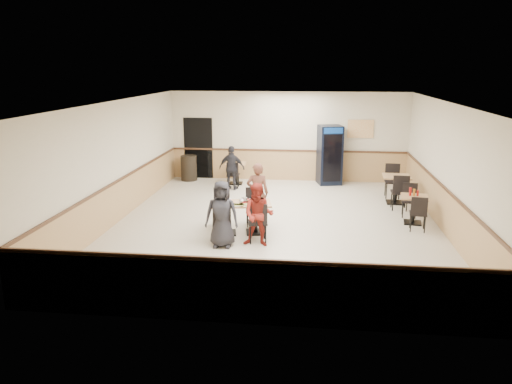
# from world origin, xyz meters

# --- Properties ---
(ground) EXTENTS (10.00, 10.00, 0.00)m
(ground) POSITION_xyz_m (0.00, 0.00, 0.00)
(ground) COLOR beige
(ground) RESTS_ON ground
(room_shell) EXTENTS (10.00, 10.00, 10.00)m
(room_shell) POSITION_xyz_m (1.78, 2.55, 0.58)
(room_shell) COLOR silver
(room_shell) RESTS_ON ground
(main_table) EXTENTS (1.49, 0.93, 0.74)m
(main_table) POSITION_xyz_m (-0.76, -0.80, 0.49)
(main_table) COLOR black
(main_table) RESTS_ON ground
(main_chairs) EXTENTS (1.50, 1.82, 0.94)m
(main_chairs) POSITION_xyz_m (-0.81, -0.80, 0.47)
(main_chairs) COLOR black
(main_chairs) RESTS_ON ground
(diner_woman_left) EXTENTS (0.73, 0.49, 1.46)m
(diner_woman_left) POSITION_xyz_m (-1.05, -1.70, 0.73)
(diner_woman_left) COLOR black
(diner_woman_left) RESTS_ON ground
(diner_woman_right) EXTENTS (0.72, 0.58, 1.40)m
(diner_woman_right) POSITION_xyz_m (-0.27, -1.56, 0.70)
(diner_woman_right) COLOR maroon
(diner_woman_right) RESTS_ON ground
(diner_man_opposite) EXTENTS (0.58, 0.40, 1.51)m
(diner_man_opposite) POSITION_xyz_m (-0.48, 0.11, 0.76)
(diner_man_opposite) COLOR brown
(diner_man_opposite) RESTS_ON ground
(lone_diner) EXTENTS (0.85, 0.43, 1.40)m
(lone_diner) POSITION_xyz_m (-1.67, 3.40, 0.70)
(lone_diner) COLOR black
(lone_diner) RESTS_ON ground
(tabletop_clutter) EXTENTS (1.23, 0.76, 0.12)m
(tabletop_clutter) POSITION_xyz_m (-0.73, -0.85, 0.76)
(tabletop_clutter) COLOR red
(tabletop_clutter) RESTS_ON main_table
(side_table_near) EXTENTS (0.74, 0.74, 0.70)m
(side_table_near) POSITION_xyz_m (3.38, 0.46, 0.47)
(side_table_near) COLOR black
(side_table_near) RESTS_ON ground
(side_table_near_chair_south) EXTENTS (0.47, 0.47, 0.89)m
(side_table_near_chair_south) POSITION_xyz_m (3.38, -0.10, 0.44)
(side_table_near_chair_south) COLOR black
(side_table_near_chair_south) RESTS_ON ground
(side_table_near_chair_north) EXTENTS (0.47, 0.47, 0.89)m
(side_table_near_chair_north) POSITION_xyz_m (3.38, 1.02, 0.44)
(side_table_near_chair_north) COLOR black
(side_table_near_chair_north) RESTS_ON ground
(side_table_far) EXTENTS (0.78, 0.78, 0.80)m
(side_table_far) POSITION_xyz_m (3.24, 2.34, 0.53)
(side_table_far) COLOR black
(side_table_far) RESTS_ON ground
(side_table_far_chair_south) EXTENTS (0.49, 0.49, 1.02)m
(side_table_far_chair_south) POSITION_xyz_m (3.24, 1.69, 0.51)
(side_table_far_chair_south) COLOR black
(side_table_far_chair_south) RESTS_ON ground
(side_table_far_chair_north) EXTENTS (0.49, 0.49, 1.02)m
(side_table_far_chair_north) POSITION_xyz_m (3.24, 2.98, 0.51)
(side_table_far_chair_north) COLOR black
(side_table_far_chair_north) RESTS_ON ground
(condiment_caddy) EXTENTS (0.23, 0.06, 0.20)m
(condiment_caddy) POSITION_xyz_m (3.35, 0.51, 0.79)
(condiment_caddy) COLOR #A00E0B
(condiment_caddy) RESTS_ON side_table_near
(back_table) EXTENTS (0.70, 0.70, 0.71)m
(back_table) POSITION_xyz_m (-1.67, 4.20, 0.47)
(back_table) COLOR black
(back_table) RESTS_ON ground
(back_table_chair_lone) EXTENTS (0.44, 0.44, 0.89)m
(back_table_chair_lone) POSITION_xyz_m (-1.67, 3.64, 0.45)
(back_table_chair_lone) COLOR black
(back_table_chair_lone) RESTS_ON ground
(pepsi_cooler) EXTENTS (0.87, 0.87, 1.94)m
(pepsi_cooler) POSITION_xyz_m (1.41, 4.59, 0.97)
(pepsi_cooler) COLOR black
(pepsi_cooler) RESTS_ON ground
(trash_bin) EXTENTS (0.54, 0.54, 0.85)m
(trash_bin) POSITION_xyz_m (-3.35, 4.55, 0.43)
(trash_bin) COLOR black
(trash_bin) RESTS_ON ground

